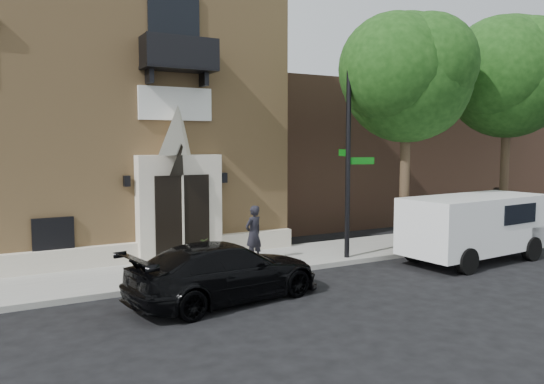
# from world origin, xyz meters

# --- Properties ---
(ground) EXTENTS (120.00, 120.00, 0.00)m
(ground) POSITION_xyz_m (0.00, 0.00, 0.00)
(ground) COLOR black
(ground) RESTS_ON ground
(sidewalk) EXTENTS (42.00, 3.00, 0.15)m
(sidewalk) POSITION_xyz_m (1.00, 1.50, 0.07)
(sidewalk) COLOR gray
(sidewalk) RESTS_ON ground
(church) EXTENTS (12.20, 11.01, 9.30)m
(church) POSITION_xyz_m (-2.99, 7.95, 4.63)
(church) COLOR tan
(church) RESTS_ON ground
(neighbour_building) EXTENTS (18.00, 8.00, 6.40)m
(neighbour_building) POSITION_xyz_m (12.00, 9.00, 3.20)
(neighbour_building) COLOR brown
(neighbour_building) RESTS_ON ground
(street_tree_left) EXTENTS (4.97, 4.38, 7.77)m
(street_tree_left) POSITION_xyz_m (6.03, 0.35, 5.87)
(street_tree_left) COLOR #38281C
(street_tree_left) RESTS_ON sidewalk
(street_tree_mid) EXTENTS (5.21, 4.64, 8.25)m
(street_tree_mid) POSITION_xyz_m (11.03, 0.35, 6.20)
(street_tree_mid) COLOR #38281C
(street_tree_mid) RESTS_ON sidewalk
(black_sedan) EXTENTS (5.04, 2.68, 1.39)m
(black_sedan) POSITION_xyz_m (-1.37, -1.50, 0.70)
(black_sedan) COLOR black
(black_sedan) RESTS_ON ground
(cargo_van) EXTENTS (5.20, 2.44, 2.06)m
(cargo_van) POSITION_xyz_m (7.36, -1.44, 1.15)
(cargo_van) COLOR white
(cargo_van) RESTS_ON ground
(street_sign) EXTENTS (0.89, 1.09, 5.83)m
(street_sign) POSITION_xyz_m (3.65, 0.42, 3.08)
(street_sign) COLOR black
(street_sign) RESTS_ON sidewalk
(fire_hydrant) EXTENTS (0.43, 0.34, 0.75)m
(fire_hydrant) POSITION_xyz_m (6.93, 0.52, 0.52)
(fire_hydrant) COLOR #A5060D
(fire_hydrant) RESTS_ON sidewalk
(dumpster) EXTENTS (1.81, 1.24, 1.09)m
(dumpster) POSITION_xyz_m (9.17, 0.78, 0.70)
(dumpster) COLOR #0F391A
(dumpster) RESTS_ON sidewalk
(planter) EXTENTS (0.77, 0.72, 0.69)m
(planter) POSITION_xyz_m (-0.65, 2.19, 0.49)
(planter) COLOR #3D5825
(planter) RESTS_ON sidewalk
(pedestrian_near) EXTENTS (0.72, 0.59, 1.70)m
(pedestrian_near) POSITION_xyz_m (0.80, 1.27, 1.00)
(pedestrian_near) COLOR black
(pedestrian_near) RESTS_ON sidewalk
(pedestrian_far) EXTENTS (0.71, 0.90, 1.80)m
(pedestrian_far) POSITION_xyz_m (11.69, 1.28, 1.05)
(pedestrian_far) COLOR black
(pedestrian_far) RESTS_ON sidewalk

